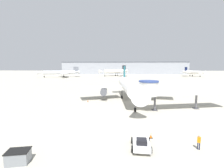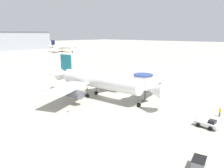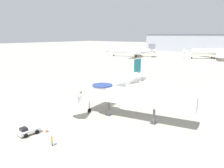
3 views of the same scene
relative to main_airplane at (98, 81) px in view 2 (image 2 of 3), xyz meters
name	(u,v)px [view 2 (image 2 of 3)]	position (x,y,z in m)	size (l,w,h in m)	color
ground_plane	(114,97)	(2.79, -2.42, -4.02)	(800.00, 800.00, 0.00)	#A8A393
main_airplane	(98,81)	(0.00, 0.00, 0.00)	(28.25, 30.42, 9.47)	white
jet_bridge	(154,77)	(10.38, -8.65, 0.64)	(20.24, 7.03, 6.34)	silver
pushback_tug_white	(207,123)	(0.42, -25.04, -3.36)	(2.28, 3.66, 1.42)	silver
service_container_gray	(199,164)	(-11.49, -28.43, -3.39)	(2.28, 1.77, 1.25)	gray
traffic_cone_apron_front	(196,119)	(2.01, -22.49, -3.70)	(0.40, 0.40, 0.67)	black
traffic_cone_port_wing	(68,111)	(-10.68, -2.88, -3.73)	(0.36, 0.36, 0.60)	black
ground_crew_marshaller	(220,111)	(6.74, -24.90, -3.05)	(0.37, 0.34, 1.67)	#1E2338
background_jet_navy_tail	(62,47)	(70.31, 116.85, 0.23)	(23.90, 25.67, 9.60)	white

